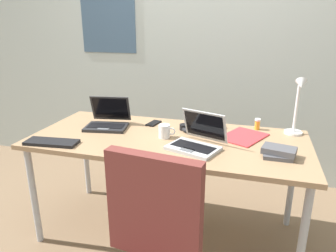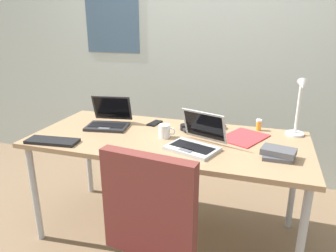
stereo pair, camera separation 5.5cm
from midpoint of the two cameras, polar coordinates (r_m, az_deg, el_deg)
ground_plane at (r=2.45m, az=0.68°, el=-18.52°), size 12.00×12.00×0.00m
wall_back at (r=3.03m, az=7.10°, el=15.13°), size 6.00×0.13×2.60m
desk at (r=2.11m, az=0.75°, el=-3.53°), size 1.80×0.80×0.74m
desk_lamp at (r=2.22m, az=23.19°, el=3.03°), size 0.12×0.18×0.40m
laptop_mid_desk at (r=1.91m, az=5.88°, el=-2.73°), size 0.37×0.35×0.21m
laptop_center at (r=2.33m, az=-9.98°, el=0.97°), size 0.33×0.31×0.21m
external_keyboard at (r=2.12m, az=-19.44°, el=-2.59°), size 0.34×0.15×0.02m
computer_mouse at (r=2.28m, az=10.27°, el=-0.14°), size 0.09×0.11×0.03m
cell_phone at (r=2.36m, az=-1.76°, el=0.52°), size 0.09×0.15×0.01m
headphones at (r=2.21m, az=5.62°, el=-0.52°), size 0.21×0.18×0.04m
pill_bottle at (r=2.30m, az=16.70°, el=0.22°), size 0.04×0.04×0.08m
book_stack at (r=1.89m, az=20.00°, el=-4.64°), size 0.20×0.16×0.06m
paper_folder_center at (r=2.14m, az=14.21°, el=-2.00°), size 0.34×0.38×0.01m
coffee_mug at (r=2.07m, az=0.16°, el=-0.94°), size 0.11×0.08×0.09m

